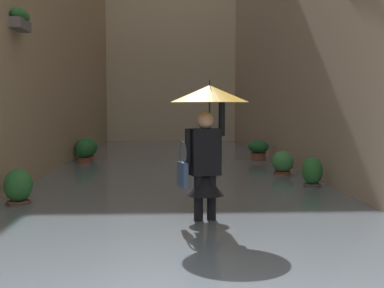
% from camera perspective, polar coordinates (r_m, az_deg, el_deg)
% --- Properties ---
extents(ground_plane, '(60.00, 60.00, 0.00)m').
position_cam_1_polar(ground_plane, '(12.59, -1.96, -3.59)').
color(ground_plane, '#605B56').
extents(flood_water, '(6.50, 26.01, 0.22)m').
position_cam_1_polar(flood_water, '(12.58, -1.96, -3.10)').
color(flood_water, slate).
rests_on(flood_water, ground_plane).
extents(building_facade_far, '(9.30, 1.80, 13.02)m').
position_cam_1_polar(building_facade_far, '(23.88, -2.40, 15.75)').
color(building_facade_far, beige).
rests_on(building_facade_far, ground_plane).
extents(person_wading, '(1.03, 1.03, 2.04)m').
position_cam_1_polar(person_wading, '(6.52, 1.73, 1.93)').
color(person_wading, '#2D2319').
rests_on(person_wading, ground_plane).
extents(potted_plant_mid_left, '(0.48, 0.48, 0.73)m').
position_cam_1_polar(potted_plant_mid_left, '(11.35, 10.18, -2.42)').
color(potted_plant_mid_left, '#9E563D').
rests_on(potted_plant_mid_left, ground_plane).
extents(potted_plant_mid_right, '(0.63, 0.63, 0.83)m').
position_cam_1_polar(potted_plant_mid_right, '(14.86, -11.80, -0.65)').
color(potted_plant_mid_right, '#9E563D').
rests_on(potted_plant_mid_right, ground_plane).
extents(potted_plant_near_right, '(0.49, 0.49, 0.81)m').
position_cam_1_polar(potted_plant_near_right, '(13.79, -12.10, -1.11)').
color(potted_plant_near_right, brown).
rests_on(potted_plant_near_right, ground_plane).
extents(potted_plant_far_left, '(0.59, 0.59, 0.76)m').
position_cam_1_polar(potted_plant_far_left, '(14.54, 7.50, -0.82)').
color(potted_plant_far_left, brown).
rests_on(potted_plant_far_left, ground_plane).
extents(potted_plant_far_right, '(0.43, 0.43, 0.76)m').
position_cam_1_polar(potted_plant_far_right, '(8.16, -19.01, -5.12)').
color(potted_plant_far_right, brown).
rests_on(potted_plant_far_right, ground_plane).
extents(potted_plant_near_left, '(0.39, 0.39, 0.77)m').
position_cam_1_polar(potted_plant_near_left, '(9.65, 13.42, -3.51)').
color(potted_plant_near_left, '#66605B').
rests_on(potted_plant_near_left, ground_plane).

